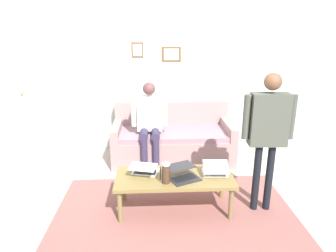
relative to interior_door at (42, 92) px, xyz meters
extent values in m
plane|color=#B9ABA1|center=(-2.00, 2.11, -1.02)|extent=(7.68, 7.68, 0.00)
cube|color=#965C57|center=(-2.06, 2.03, -1.02)|extent=(2.74, 1.75, 0.01)
cube|color=silver|center=(-2.00, -0.09, 0.33)|extent=(7.04, 0.10, 2.70)
cube|color=brown|center=(-1.59, -0.04, 0.67)|extent=(0.19, 0.02, 0.25)
cube|color=silver|center=(-1.59, -0.03, 0.67)|extent=(0.14, 0.00, 0.19)
cube|color=brown|center=(-2.14, -0.04, 0.60)|extent=(0.32, 0.02, 0.24)
cube|color=silver|center=(-2.14, -0.03, 0.60)|extent=(0.24, 0.00, 0.18)
cube|color=silver|center=(0.00, 0.00, 0.00)|extent=(0.82, 0.05, 2.05)
sphere|color=tan|center=(0.31, 0.04, 0.00)|extent=(0.06, 0.06, 0.06)
cube|color=#A58785|center=(-2.14, 0.51, -0.81)|extent=(1.87, 0.87, 0.42)
cube|color=gray|center=(-2.14, 0.53, -0.56)|extent=(1.63, 0.79, 0.08)
cube|color=#A58785|center=(-2.14, 0.14, -0.37)|extent=(1.87, 0.14, 0.46)
cube|color=#A58785|center=(-3.01, 0.51, -0.50)|extent=(0.12, 0.87, 0.20)
cube|color=#A58785|center=(-1.26, 0.51, -0.50)|extent=(0.12, 0.87, 0.20)
cube|color=olive|center=(-2.06, 1.93, -0.62)|extent=(1.34, 0.59, 0.04)
cylinder|color=olive|center=(-2.67, 2.16, -0.83)|extent=(0.05, 0.05, 0.39)
cylinder|color=olive|center=(-1.46, 2.16, -0.83)|extent=(0.05, 0.05, 0.39)
cylinder|color=olive|center=(-2.67, 1.70, -0.83)|extent=(0.05, 0.05, 0.39)
cylinder|color=olive|center=(-1.46, 1.70, -0.83)|extent=(0.05, 0.05, 0.39)
cube|color=#28282D|center=(-2.17, 2.02, -0.59)|extent=(0.38, 0.33, 0.01)
cube|color=black|center=(-2.16, 2.01, -0.58)|extent=(0.30, 0.23, 0.00)
cube|color=#28282D|center=(-2.13, 1.92, -0.48)|extent=(0.38, 0.32, 0.01)
cube|color=#ADC5F3|center=(-2.13, 1.92, -0.48)|extent=(0.34, 0.29, 0.01)
cube|color=silver|center=(-1.73, 1.81, -0.59)|extent=(0.34, 0.29, 0.01)
cube|color=black|center=(-1.73, 1.83, -0.58)|extent=(0.27, 0.19, 0.00)
cube|color=silver|center=(-1.71, 1.92, -0.48)|extent=(0.34, 0.28, 0.01)
cube|color=white|center=(-1.71, 1.92, -0.48)|extent=(0.30, 0.25, 0.01)
cube|color=silver|center=(-2.53, 1.88, -0.59)|extent=(0.29, 0.24, 0.01)
cube|color=black|center=(-2.53, 1.90, -0.58)|extent=(0.24, 0.15, 0.00)
cube|color=silver|center=(-2.53, 1.95, -0.48)|extent=(0.29, 0.21, 0.09)
cube|color=#1F2928|center=(-2.53, 1.94, -0.48)|extent=(0.26, 0.19, 0.08)
cylinder|color=#4C3323|center=(-1.96, 2.08, -0.49)|extent=(0.09, 0.09, 0.21)
cylinder|color=#B7B7BC|center=(-1.96, 2.08, -0.38)|extent=(0.09, 0.09, 0.02)
sphere|color=#B2B2B7|center=(-1.96, 2.08, -0.36)|extent=(0.03, 0.03, 0.03)
cube|color=black|center=(-1.90, 2.08, -0.48)|extent=(0.01, 0.01, 0.15)
cylinder|color=black|center=(-3.14, 1.98, -0.62)|extent=(0.08, 0.08, 0.81)
cylinder|color=black|center=(-3.00, 1.97, -0.62)|extent=(0.08, 0.08, 0.81)
cube|color=#4D5247|center=(-3.07, 1.97, 0.07)|extent=(0.41, 0.20, 0.57)
cylinder|color=#4D5247|center=(-3.31, 1.98, 0.10)|extent=(0.08, 0.08, 0.49)
cylinder|color=#4D5247|center=(-2.83, 1.96, 0.10)|extent=(0.08, 0.08, 0.49)
sphere|color=brown|center=(-3.07, 1.97, 0.48)|extent=(0.19, 0.19, 0.19)
cylinder|color=#38314E|center=(-1.86, 0.97, -0.77)|extent=(0.10, 0.10, 0.50)
cylinder|color=#38314E|center=(-1.69, 0.97, -0.77)|extent=(0.10, 0.10, 0.50)
cylinder|color=#38314E|center=(-1.86, 0.79, -0.47)|extent=(0.12, 0.40, 0.12)
cylinder|color=#38314E|center=(-1.69, 0.79, -0.47)|extent=(0.12, 0.40, 0.12)
cube|color=silver|center=(-1.77, 0.61, -0.21)|extent=(0.37, 0.20, 0.52)
cylinder|color=silver|center=(-2.01, 0.66, -0.19)|extent=(0.08, 0.08, 0.42)
cylinder|color=silver|center=(-1.54, 0.66, -0.19)|extent=(0.08, 0.08, 0.42)
sphere|color=brown|center=(-1.77, 0.61, 0.16)|extent=(0.19, 0.19, 0.19)
camera|label=1|loc=(-1.83, 5.02, 1.00)|focal=32.36mm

